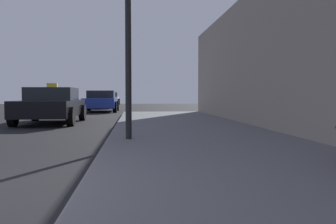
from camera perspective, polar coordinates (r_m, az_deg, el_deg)
sidewalk at (r=3.73m, az=18.59°, el=-11.98°), size 4.00×32.00×0.15m
car_black at (r=13.95m, az=-17.36°, el=1.02°), size 2.03×4.22×1.43m
car_blue at (r=22.99m, az=-10.15°, el=1.67°), size 2.02×4.41×1.27m
car_silver at (r=29.20m, az=-10.01°, el=1.87°), size 2.07×4.43×1.27m
car_white at (r=38.40m, az=-8.95°, el=2.04°), size 2.04×4.03×1.27m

